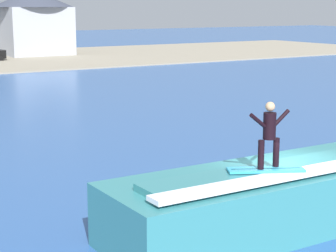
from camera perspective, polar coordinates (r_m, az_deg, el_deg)
ground_plane at (r=17.44m, az=10.78°, el=-8.62°), size 260.00×260.00×0.00m
wave_crest at (r=16.22m, az=8.88°, el=-6.88°), size 8.65×2.96×1.82m
surfboard at (r=15.34m, az=9.20°, el=-4.08°), size 1.93×1.30×0.06m
surfer at (r=15.20m, az=9.52°, el=-0.50°), size 1.26×0.32×1.68m
house_gabled_white at (r=75.94m, az=-12.56°, el=9.76°), size 9.82×9.82×7.83m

